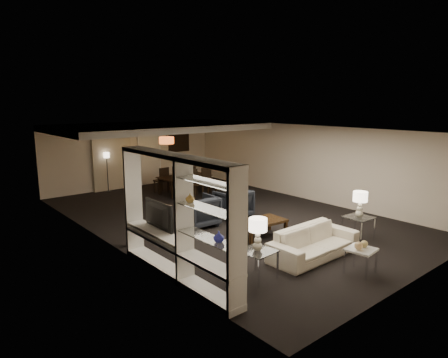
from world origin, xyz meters
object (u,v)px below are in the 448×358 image
floor_speaker (129,225)px  chair_nm (196,183)px  armchair_left (199,211)px  marble_table (360,261)px  side_table_right (358,228)px  chair_nr (209,181)px  vase_blue (219,237)px  table_lamp_right (360,204)px  dining_table (185,185)px  table_lamp_left (258,234)px  vase_amber (190,198)px  chair_nl (181,186)px  television (154,216)px  floor_lamp (107,172)px  chair_fr (188,176)px  coffee_table (261,229)px  chair_fl (161,180)px  pendant_light (167,140)px  side_table_left (257,265)px  armchair_right (233,204)px  chair_fm (175,178)px  sofa (314,242)px

floor_speaker → chair_nm: size_ratio=1.07×
armchair_left → marble_table: bearing=101.2°
side_table_right → chair_nr: bearing=88.3°
vase_blue → chair_nr: vase_blue is taller
table_lamp_right → dining_table: bearing=93.6°
dining_table → chair_nm: (0.00, -0.65, 0.15)m
table_lamp_left → vase_amber: bearing=155.5°
side_table_right → chair_nl: chair_nl is taller
television → floor_lamp: 7.27m
armchair_left → television: (-2.21, -1.50, 0.62)m
vase_amber → armchair_left: bearing=51.2°
table_lamp_left → chair_fr: table_lamp_left is taller
dining_table → table_lamp_right: bearing=-87.2°
coffee_table → chair_fl: bearing=83.3°
floor_lamp → pendant_light: bearing=-48.5°
pendant_light → chair_nl: size_ratio=0.55×
coffee_table → vase_blue: (-2.84, -1.86, 0.94)m
side_table_left → marble_table: bearing=-32.9°
side_table_right → chair_fl: (-1.02, 7.35, 0.19)m
armchair_right → television: size_ratio=0.92×
armchair_left → floor_speaker: 2.14m
armchair_left → floor_speaker: size_ratio=0.88×
armchair_right → chair_fr: (1.28, 4.05, 0.07)m
table_lamp_right → vase_blue: size_ratio=3.37×
chair_fm → side_table_right: bearing=96.9°
marble_table → chair_nm: size_ratio=0.53×
pendant_light → television: 6.42m
chair_nl → chair_fr: same height
sofa → chair_fl: size_ratio=2.31×
vase_amber → chair_fm: vase_amber is taller
pendant_light → marble_table: 8.37m
sofa → armchair_right: bearing=78.9°
vase_blue → floor_lamp: floor_lamp is taller
table_lamp_left → marble_table: table_lamp_left is taller
table_lamp_right → floor_speaker: table_lamp_right is taller
television → vase_blue: 2.07m
pendant_light → vase_amber: pendant_light is taller
armchair_left → chair_nm: size_ratio=0.95×
pendant_light → side_table_right: pendant_light is taller
coffee_table → television: television is taller
table_lamp_left → marble_table: 2.12m
coffee_table → armchair_right: (0.60, 1.70, 0.19)m
table_lamp_right → vase_blue: vase_blue is taller
sofa → table_lamp_left: table_lamp_left is taller
armchair_left → chair_nl: (1.28, 2.75, 0.07)m
armchair_right → floor_speaker: 3.33m
pendant_light → chair_fm: pendant_light is taller
sofa → side_table_right: (1.70, 0.00, -0.04)m
chair_nm → chair_fm: bearing=89.7°
pendant_light → chair_nm: bearing=-63.6°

